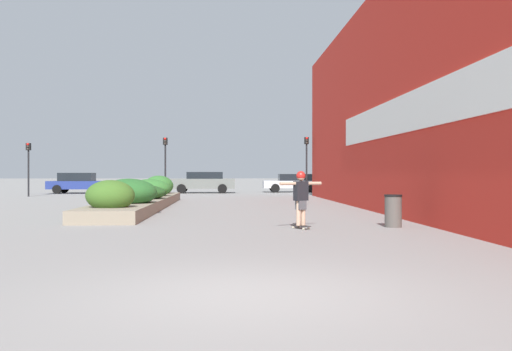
% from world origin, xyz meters
% --- Properties ---
extents(ground_plane, '(300.00, 300.00, 0.00)m').
position_xyz_m(ground_plane, '(0.00, 0.00, 0.00)').
color(ground_plane, gray).
extents(building_wall_right, '(0.67, 36.36, 8.46)m').
position_xyz_m(building_wall_right, '(5.61, 11.86, 4.22)').
color(building_wall_right, red).
rests_on(building_wall_right, ground_plane).
extents(planter_box, '(2.10, 15.54, 1.34)m').
position_xyz_m(planter_box, '(-3.87, 17.20, 0.50)').
color(planter_box, gray).
rests_on(planter_box, ground_plane).
extents(skateboard, '(0.49, 0.66, 0.09)m').
position_xyz_m(skateboard, '(1.68, 8.07, 0.07)').
color(skateboard, black).
rests_on(skateboard, ground_plane).
extents(skateboarder, '(1.21, 0.74, 1.44)m').
position_xyz_m(skateboarder, '(1.68, 8.07, 0.96)').
color(skateboarder, tan).
rests_on(skateboarder, skateboard).
extents(trash_bin, '(0.48, 0.48, 0.89)m').
position_xyz_m(trash_bin, '(4.26, 8.39, 0.45)').
color(trash_bin, '#514C47').
rests_on(trash_bin, ground_plane).
extents(car_leftmost, '(4.31, 2.02, 1.49)m').
position_xyz_m(car_leftmost, '(-11.02, 35.01, 0.78)').
color(car_leftmost, navy).
rests_on(car_leftmost, ground_plane).
extents(car_center_left, '(4.76, 1.86, 1.56)m').
position_xyz_m(car_center_left, '(-2.03, 35.26, 0.83)').
color(car_center_left, slate).
rests_on(car_center_left, ground_plane).
extents(car_center_right, '(4.54, 1.88, 1.40)m').
position_xyz_m(car_center_right, '(4.84, 36.68, 0.75)').
color(car_center_right, silver).
rests_on(car_center_right, ground_plane).
extents(car_rightmost, '(4.06, 2.03, 1.54)m').
position_xyz_m(car_rightmost, '(11.42, 35.63, 0.82)').
color(car_rightmost, navy).
rests_on(car_rightmost, ground_plane).
extents(traffic_light_left, '(0.28, 0.30, 3.72)m').
position_xyz_m(traffic_light_left, '(-4.17, 29.37, 2.52)').
color(traffic_light_left, black).
rests_on(traffic_light_left, ground_plane).
extents(traffic_light_right, '(0.28, 0.30, 3.80)m').
position_xyz_m(traffic_light_right, '(4.87, 29.56, 2.56)').
color(traffic_light_right, black).
rests_on(traffic_light_right, ground_plane).
extents(traffic_light_far_left, '(0.28, 0.30, 3.36)m').
position_xyz_m(traffic_light_far_left, '(-12.71, 29.47, 2.30)').
color(traffic_light_far_left, black).
rests_on(traffic_light_far_left, ground_plane).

